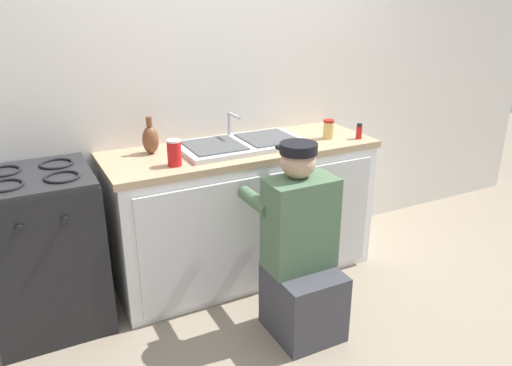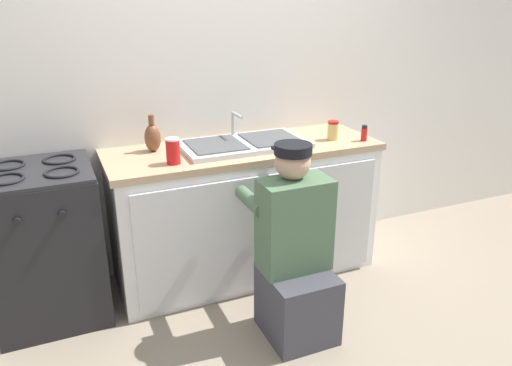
# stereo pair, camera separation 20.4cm
# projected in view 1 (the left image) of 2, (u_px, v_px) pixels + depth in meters

# --- Properties ---
(ground_plane) EXTENTS (12.00, 12.00, 0.00)m
(ground_plane) POSITION_uv_depth(u_px,v_px,m) (263.00, 291.00, 3.27)
(ground_plane) COLOR gray
(back_wall) EXTENTS (6.00, 0.10, 2.50)m
(back_wall) POSITION_uv_depth(u_px,v_px,m) (219.00, 85.00, 3.36)
(back_wall) COLOR silver
(back_wall) RESTS_ON ground_plane
(counter_cabinet) EXTENTS (1.73, 0.62, 0.87)m
(counter_cabinet) POSITION_uv_depth(u_px,v_px,m) (243.00, 215.00, 3.36)
(counter_cabinet) COLOR white
(counter_cabinet) RESTS_ON ground_plane
(countertop) EXTENTS (1.77, 0.62, 0.04)m
(countertop) POSITION_uv_depth(u_px,v_px,m) (242.00, 150.00, 3.20)
(countertop) COLOR tan
(countertop) RESTS_ON counter_cabinet
(sink_double_basin) EXTENTS (0.80, 0.44, 0.19)m
(sink_double_basin) POSITION_uv_depth(u_px,v_px,m) (242.00, 144.00, 3.19)
(sink_double_basin) COLOR silver
(sink_double_basin) RESTS_ON countertop
(stove_range) EXTENTS (0.61, 0.62, 0.94)m
(stove_range) POSITION_uv_depth(u_px,v_px,m) (45.00, 251.00, 2.82)
(stove_range) COLOR black
(stove_range) RESTS_ON ground_plane
(plumber_person) EXTENTS (0.42, 0.61, 1.10)m
(plumber_person) POSITION_uv_depth(u_px,v_px,m) (301.00, 258.00, 2.76)
(plumber_person) COLOR #3F3F47
(plumber_person) RESTS_ON ground_plane
(vase_decorative) EXTENTS (0.10, 0.10, 0.23)m
(vase_decorative) POSITION_uv_depth(u_px,v_px,m) (150.00, 139.00, 3.03)
(vase_decorative) COLOR brown
(vase_decorative) RESTS_ON countertop
(spice_bottle_red) EXTENTS (0.04, 0.04, 0.10)m
(spice_bottle_red) POSITION_uv_depth(u_px,v_px,m) (359.00, 131.00, 3.35)
(spice_bottle_red) COLOR red
(spice_bottle_red) RESTS_ON countertop
(soda_cup_red) EXTENTS (0.08, 0.08, 0.15)m
(soda_cup_red) POSITION_uv_depth(u_px,v_px,m) (174.00, 153.00, 2.82)
(soda_cup_red) COLOR red
(soda_cup_red) RESTS_ON countertop
(condiment_jar) EXTENTS (0.07, 0.07, 0.13)m
(condiment_jar) POSITION_uv_depth(u_px,v_px,m) (328.00, 129.00, 3.36)
(condiment_jar) COLOR #DBB760
(condiment_jar) RESTS_ON countertop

